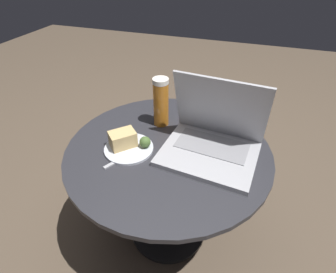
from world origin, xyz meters
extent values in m
plane|color=brown|center=(0.00, 0.00, 0.00)|extent=(6.00, 6.00, 0.00)
cylinder|color=black|center=(0.00, 0.00, 0.01)|extent=(0.34, 0.34, 0.01)
cylinder|color=black|center=(0.00, 0.00, 0.25)|extent=(0.08, 0.08, 0.46)
cylinder|color=#2D2D33|center=(0.00, 0.00, 0.49)|extent=(0.73, 0.73, 0.02)
cube|color=#B2B2B7|center=(0.15, 0.00, 0.50)|extent=(0.34, 0.29, 0.02)
cube|color=gray|center=(0.15, 0.04, 0.51)|extent=(0.26, 0.15, 0.00)
cube|color=#B2B2B7|center=(0.15, 0.09, 0.63)|extent=(0.32, 0.11, 0.25)
cube|color=silver|center=(0.15, 0.09, 0.63)|extent=(0.30, 0.10, 0.22)
cylinder|color=#C6701E|center=(-0.08, 0.14, 0.58)|extent=(0.06, 0.06, 0.18)
cylinder|color=white|center=(-0.08, 0.14, 0.68)|extent=(0.06, 0.06, 0.02)
cylinder|color=silver|center=(-0.13, -0.06, 0.50)|extent=(0.17, 0.17, 0.01)
cube|color=#DBB775|center=(-0.15, -0.05, 0.53)|extent=(0.11, 0.11, 0.06)
sphere|color=#4C6B33|center=(-0.07, -0.03, 0.52)|extent=(0.04, 0.04, 0.04)
cube|color=#B2B2B7|center=(-0.13, -0.11, 0.50)|extent=(0.08, 0.13, 0.01)
cube|color=#B2B2B7|center=(-0.08, -0.02, 0.50)|extent=(0.05, 0.06, 0.01)
camera|label=1|loc=(0.23, -0.69, 1.09)|focal=28.00mm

